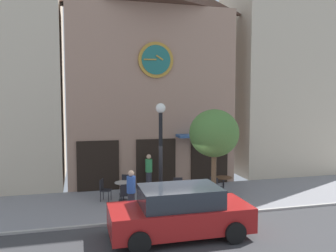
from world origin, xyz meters
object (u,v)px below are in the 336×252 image
Objects in this scene: cafe_table_near_curb at (123,188)px; parked_car_red at (180,212)px; cafe_chair_by_entrance at (126,183)px; pedestrian_blue at (131,192)px; street_tree at (214,134)px; cafe_chair_right_end at (104,188)px; street_lamp at (161,158)px; cafe_chair_outer at (173,198)px; cafe_chair_curbside at (215,186)px; cafe_chair_mid_row at (125,193)px; pedestrian_green at (149,172)px; cafe_chair_near_lamp at (178,187)px; cafe_table_center at (223,182)px; cafe_table_center_right at (182,193)px.

cafe_table_near_curb is 0.18× the size of parked_car_red.
cafe_chair_by_entrance is 2.74m from pedestrian_blue.
cafe_table_near_curb is (-3.35, 1.62, -2.32)m from street_tree.
cafe_chair_right_end is (-4.13, 1.79, -2.33)m from street_tree.
street_lamp reaches higher than cafe_chair_outer.
pedestrian_blue is at bearing -160.34° from cafe_chair_curbside.
cafe_table_near_curb is 0.86× the size of cafe_chair_by_entrance.
cafe_chair_curbside and cafe_chair_mid_row have the same top height.
cafe_chair_right_end is at bearing -150.91° from pedestrian_green.
cafe_chair_outer is (-0.63, -1.50, 0.00)m from cafe_chair_near_lamp.
street_tree is 3.02m from cafe_table_center.
cafe_chair_outer is 1.97m from cafe_chair_mid_row.
cafe_chair_outer is 1.63m from pedestrian_blue.
cafe_chair_right_end is at bearing 139.80° from cafe_chair_outer.
cafe_chair_near_lamp is (-2.19, -0.34, -0.01)m from cafe_table_center.
cafe_table_center_right is 1.78m from cafe_chair_curbside.
street_tree is 3.94m from parked_car_red.
cafe_table_center is at bearing 32.99° from cafe_chair_outer.
street_lamp is 3.37m from cafe_chair_curbside.
cafe_chair_right_end is 0.21× the size of parked_car_red.
cafe_chair_near_lamp reaches higher than cafe_table_center_right.
pedestrian_green is (1.36, 1.36, 0.31)m from cafe_table_near_curb.
pedestrian_green reaches higher than cafe_table_center_right.
street_tree is at bearing 7.77° from street_lamp.
cafe_chair_curbside is 1.00× the size of cafe_chair_mid_row.
pedestrian_green is at bearing 123.79° from street_tree.
cafe_chair_curbside is at bearing 26.25° from street_lamp.
cafe_chair_right_end and cafe_chair_by_entrance have the same top height.
street_tree reaches higher than cafe_chair_curbside.
pedestrian_green is at bearing 107.35° from cafe_table_center_right.
street_lamp is 1.07× the size of street_tree.
street_tree is at bearing -115.19° from cafe_chair_curbside.
pedestrian_green is 0.39× the size of parked_car_red.
cafe_chair_near_lamp and cafe_chair_mid_row have the same top height.
cafe_table_center is at bearing 29.56° from street_lamp.
cafe_chair_outer is 1.00× the size of cafe_chair_mid_row.
cafe_chair_curbside is (4.61, -0.76, 0.00)m from cafe_chair_right_end.
cafe_table_center is 5.24m from cafe_chair_right_end.
street_tree is 2.91m from cafe_chair_outer.
pedestrian_green reaches higher than cafe_chair_mid_row.
street_lamp reaches higher than cafe_chair_by_entrance.
street_tree is 3.88m from pedestrian_blue.
cafe_chair_by_entrance is (-1.43, 2.64, 0.00)m from cafe_chair_outer.
cafe_chair_curbside is 4.04m from pedestrian_blue.
parked_car_red reaches higher than cafe_chair_outer.
cafe_table_center_right is (1.02, 0.70, -1.55)m from street_lamp.
cafe_table_center_right is 0.83× the size of cafe_chair_by_entrance.
cafe_chair_by_entrance is at bearing 150.86° from cafe_chair_near_lamp.
cafe_chair_mid_row is (-2.18, 0.44, 0.02)m from cafe_table_center_right.
cafe_chair_curbside is at bearing 19.66° from pedestrian_blue.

